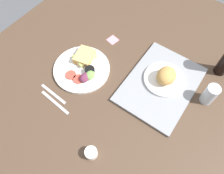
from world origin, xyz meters
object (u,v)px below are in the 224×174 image
bread_plate_near (165,77)px  sticky_note (113,40)px  knife (55,102)px  drinking_glass (210,94)px  fork (53,94)px  plate_with_salad (83,68)px  serving_tray (161,84)px  espresso_cup (91,153)px

bread_plate_near → sticky_note: bread_plate_near is taller
knife → sticky_note: bearing=94.9°
drinking_glass → fork: (43.23, -63.67, -5.60)cm
plate_with_salad → sticky_note: size_ratio=5.42×
serving_tray → fork: bearing=-47.9°
drinking_glass → espresso_cup: size_ratio=2.09×
sticky_note → plate_with_salad: bearing=-0.8°
bread_plate_near → drinking_glass: bearing=99.0°
espresso_cup → fork: size_ratio=0.33×
fork → sticky_note: fork is taller
fork → knife: same height
sticky_note → fork: bearing=-3.4°
serving_tray → plate_with_salad: plate_with_salad is taller
serving_tray → knife: serving_tray is taller
serving_tray → sticky_note: 39.69cm
plate_with_salad → sticky_note: (-26.47, 0.36, -1.58)cm
fork → bread_plate_near: bearing=46.1°
serving_tray → drinking_glass: (-6.09, 22.51, 5.05)cm
knife → sticky_note: size_ratio=3.39×
bread_plate_near → sticky_note: 39.70cm
fork → sticky_note: bearing=88.9°
plate_with_salad → drinking_glass: 65.43cm
bread_plate_near → serving_tray: bearing=-7.2°
bread_plate_near → plate_with_salad: size_ratio=0.69×
bread_plate_near → espresso_cup: bread_plate_near is taller
plate_with_salad → drinking_glass: bearing=110.2°
drinking_glass → knife: drinking_glass is taller
serving_tray → knife: bearing=-42.8°
serving_tray → drinking_glass: bearing=105.1°
espresso_cup → sticky_note: (-58.78, -31.89, -1.94)cm
serving_tray → plate_with_salad: 42.13cm
drinking_glass → sticky_note: (-3.89, -60.91, -5.79)cm
fork → sticky_note: size_ratio=3.04×
serving_tray → bread_plate_near: bearing=172.8°
knife → plate_with_salad: bearing=97.4°
plate_with_salad → knife: (23.65, 1.59, -1.39)cm
serving_tray → plate_with_salad: size_ratio=1.48×
fork → sticky_note: 47.20cm
plate_with_salad → drinking_glass: drinking_glass is taller
knife → sticky_note: knife is taller
espresso_cup → drinking_glass: bearing=152.1°
bread_plate_near → plate_with_salad: (19.09, -39.09, -3.09)cm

